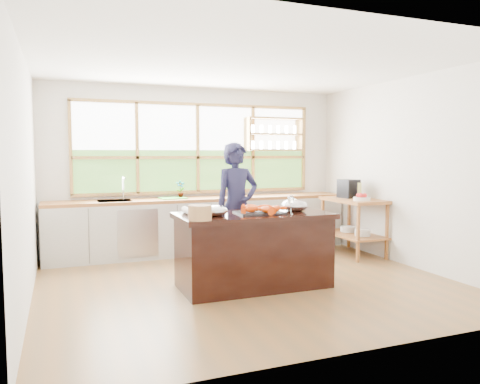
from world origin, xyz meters
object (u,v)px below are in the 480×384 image
island (254,250)px  wicker_basket (200,213)px  espresso_machine (349,189)px  cook (237,206)px

island → wicker_basket: (-0.77, -0.33, 0.53)m
island → espresso_machine: size_ratio=6.22×
espresso_machine → wicker_basket: 3.36m
cook → espresso_machine: (2.07, 0.37, 0.17)m
wicker_basket → espresso_machine: bearing=28.1°
island → wicker_basket: 0.99m
cook → espresso_machine: 2.11m
cook → espresso_machine: bearing=3.4°
cook → wicker_basket: cook is taller
cook → wicker_basket: bearing=-132.7°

